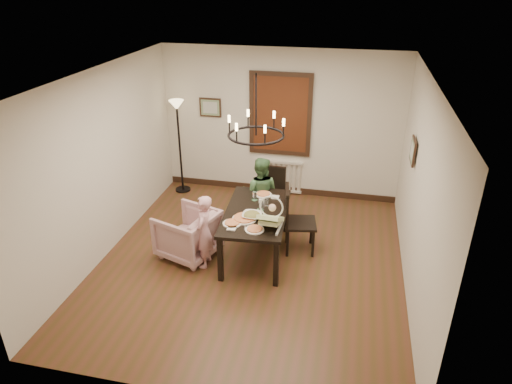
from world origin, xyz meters
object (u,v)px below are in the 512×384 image
at_px(floor_lamp, 180,148).
at_px(armchair, 188,234).
at_px(dining_table, 256,216).
at_px(chair_right, 301,220).
at_px(chair_far, 270,196).
at_px(baby_bouncer, 271,217).
at_px(elderly_woman, 204,237).
at_px(seated_man, 260,199).
at_px(drinking_glass, 261,208).

bearing_deg(floor_lamp, armchair, -67.05).
relative_size(dining_table, chair_right, 1.54).
relative_size(chair_far, armchair, 1.22).
bearing_deg(chair_far, baby_bouncer, -75.64).
relative_size(elderly_woman, seated_man, 0.89).
distance_m(seated_man, floor_lamp, 2.14).
relative_size(armchair, drinking_glass, 5.35).
xyz_separation_m(seated_man, floor_lamp, (-1.82, 1.07, 0.37)).
bearing_deg(seated_man, chair_far, -125.58).
height_order(chair_right, drinking_glass, chair_right).
xyz_separation_m(elderly_woman, baby_bouncer, (0.98, 0.03, 0.45)).
distance_m(armchair, elderly_woman, 0.40).
bearing_deg(baby_bouncer, drinking_glass, 121.78).
xyz_separation_m(armchair, floor_lamp, (-0.91, 2.15, 0.53)).
bearing_deg(seated_man, floor_lamp, -31.32).
bearing_deg(chair_far, chair_right, -47.55).
height_order(dining_table, armchair, dining_table).
bearing_deg(seated_man, armchair, 49.29).
xyz_separation_m(dining_table, armchair, (-1.02, -0.24, -0.30)).
bearing_deg(elderly_woman, floor_lamp, -154.71).
bearing_deg(seated_man, dining_table, 96.75).
bearing_deg(drinking_glass, chair_far, 93.27).
relative_size(seated_man, drinking_glass, 6.91).
bearing_deg(chair_far, elderly_woman, -111.93).
relative_size(chair_far, baby_bouncer, 2.03).
distance_m(chair_right, floor_lamp, 3.08).
xyz_separation_m(chair_far, armchair, (-1.04, -1.28, -0.13)).
height_order(baby_bouncer, floor_lamp, floor_lamp).
xyz_separation_m(chair_right, seated_man, (-0.76, 0.58, -0.01)).
bearing_deg(baby_bouncer, elderly_woman, -175.56).
bearing_deg(chair_far, floor_lamp, 159.52).
relative_size(dining_table, elderly_woman, 1.77).
height_order(armchair, seated_man, seated_man).
bearing_deg(chair_right, armchair, 96.72).
height_order(chair_far, baby_bouncer, baby_bouncer).
bearing_deg(chair_far, armchair, -125.50).
bearing_deg(drinking_glass, elderly_woman, -151.80).
height_order(chair_right, seated_man, chair_right).
bearing_deg(drinking_glass, floor_lamp, 136.06).
bearing_deg(baby_bouncer, dining_table, 128.57).
bearing_deg(armchair, baby_bouncer, 101.12).
height_order(baby_bouncer, drinking_glass, baby_bouncer).
height_order(chair_right, elderly_woman, chair_right).
height_order(dining_table, baby_bouncer, baby_bouncer).
relative_size(chair_far, floor_lamp, 0.55).
distance_m(chair_far, floor_lamp, 2.18).
distance_m(dining_table, seated_man, 0.86).
bearing_deg(armchair, elderly_woman, 77.54).
xyz_separation_m(seated_man, baby_bouncer, (0.41, -1.25, 0.39)).
relative_size(seated_man, floor_lamp, 0.59).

